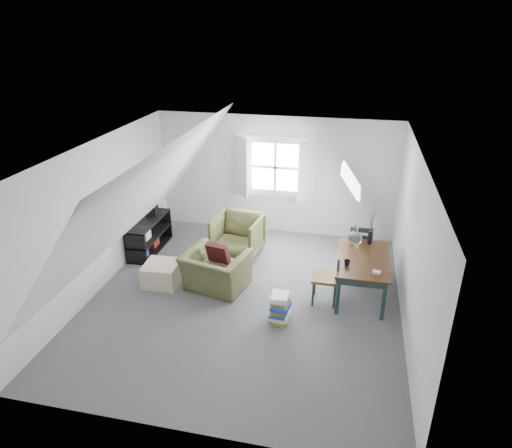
% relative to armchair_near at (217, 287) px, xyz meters
% --- Properties ---
extents(floor, '(5.50, 5.50, 0.00)m').
position_rel_armchair_near_xyz_m(floor, '(0.57, -0.24, 0.00)').
color(floor, '#535257').
rests_on(floor, ground).
extents(ceiling, '(5.50, 5.50, 0.00)m').
position_rel_armchair_near_xyz_m(ceiling, '(0.57, -0.24, 2.50)').
color(ceiling, white).
rests_on(ceiling, wall_back).
extents(wall_back, '(5.00, 0.00, 5.00)m').
position_rel_armchair_near_xyz_m(wall_back, '(0.57, 2.51, 1.25)').
color(wall_back, silver).
rests_on(wall_back, ground).
extents(wall_front, '(5.00, 0.00, 5.00)m').
position_rel_armchair_near_xyz_m(wall_front, '(0.57, -2.99, 1.25)').
color(wall_front, silver).
rests_on(wall_front, ground).
extents(wall_left, '(0.00, 5.50, 5.50)m').
position_rel_armchair_near_xyz_m(wall_left, '(-1.93, -0.24, 1.25)').
color(wall_left, silver).
rests_on(wall_left, ground).
extents(wall_right, '(0.00, 5.50, 5.50)m').
position_rel_armchair_near_xyz_m(wall_right, '(3.07, -0.24, 1.25)').
color(wall_right, silver).
rests_on(wall_right, ground).
extents(slope_left, '(3.19, 5.50, 4.48)m').
position_rel_armchair_near_xyz_m(slope_left, '(-0.98, -0.24, 1.78)').
color(slope_left, white).
rests_on(slope_left, wall_left).
extents(slope_right, '(3.19, 5.50, 4.48)m').
position_rel_armchair_near_xyz_m(slope_right, '(2.12, -0.24, 1.78)').
color(slope_right, white).
rests_on(slope_right, wall_right).
extents(dormer_window, '(1.71, 0.35, 1.30)m').
position_rel_armchair_near_xyz_m(dormer_window, '(0.57, 2.44, 1.45)').
color(dormer_window, white).
rests_on(dormer_window, wall_back).
extents(skylight, '(0.35, 0.75, 0.47)m').
position_rel_armchair_near_xyz_m(skylight, '(2.12, 1.06, 1.75)').
color(skylight, white).
rests_on(skylight, slope_right).
extents(armchair_near, '(1.20, 1.10, 0.66)m').
position_rel_armchair_near_xyz_m(armchair_near, '(0.00, 0.00, 0.00)').
color(armchair_near, '#4C4E29').
rests_on(armchair_near, floor).
extents(armchair_far, '(0.97, 0.99, 0.81)m').
position_rel_armchair_near_xyz_m(armchair_far, '(0.06, 1.26, 0.00)').
color(armchair_far, '#4C4E29').
rests_on(armchair_far, floor).
extents(throw_pillow, '(0.42, 0.29, 0.40)m').
position_rel_armchair_near_xyz_m(throw_pillow, '(0.00, 0.15, 0.59)').
color(throw_pillow, '#3C1015').
rests_on(throw_pillow, armchair_near).
extents(ottoman, '(0.61, 0.61, 0.39)m').
position_rel_armchair_near_xyz_m(ottoman, '(-0.96, -0.08, 0.19)').
color(ottoman, '#C8B199').
rests_on(ottoman, floor).
extents(dining_table, '(0.84, 1.40, 0.70)m').
position_rel_armchair_near_xyz_m(dining_table, '(2.42, 0.29, 0.61)').
color(dining_table, '#372112').
rests_on(dining_table, floor).
extents(demijohn, '(0.25, 0.25, 0.35)m').
position_rel_armchair_near_xyz_m(demijohn, '(2.27, 0.74, 0.84)').
color(demijohn, silver).
rests_on(demijohn, dining_table).
extents(vase_twigs, '(0.08, 0.09, 0.61)m').
position_rel_armchair_near_xyz_m(vase_twigs, '(2.52, 0.84, 0.83)').
color(vase_twigs, black).
rests_on(vase_twigs, dining_table).
extents(cup, '(0.11, 0.11, 0.09)m').
position_rel_armchair_near_xyz_m(cup, '(2.17, -0.01, 0.70)').
color(cup, black).
rests_on(cup, dining_table).
extents(paper_box, '(0.13, 0.09, 0.04)m').
position_rel_armchair_near_xyz_m(paper_box, '(2.62, -0.16, 0.72)').
color(paper_box, white).
rests_on(paper_box, dining_table).
extents(dining_chair_far, '(0.44, 0.44, 0.94)m').
position_rel_armchair_near_xyz_m(dining_chair_far, '(2.38, 1.13, 0.49)').
color(dining_chair_far, brown).
rests_on(dining_chair_far, floor).
extents(dining_chair_near, '(0.42, 0.42, 0.90)m').
position_rel_armchair_near_xyz_m(dining_chair_near, '(1.89, -0.03, 0.47)').
color(dining_chair_near, brown).
rests_on(dining_chair_near, floor).
extents(media_shelf, '(0.43, 1.28, 0.65)m').
position_rel_armchair_near_xyz_m(media_shelf, '(-1.71, 1.03, 0.30)').
color(media_shelf, black).
rests_on(media_shelf, floor).
extents(electronics_box, '(0.22, 0.28, 0.20)m').
position_rel_armchair_near_xyz_m(electronics_box, '(-1.71, 1.32, 0.74)').
color(electronics_box, black).
rests_on(electronics_box, media_shelf).
extents(magazine_stack, '(0.33, 0.40, 0.45)m').
position_rel_armchair_near_xyz_m(magazine_stack, '(1.23, -0.70, 0.22)').
color(magazine_stack, '#B29933').
rests_on(magazine_stack, floor).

